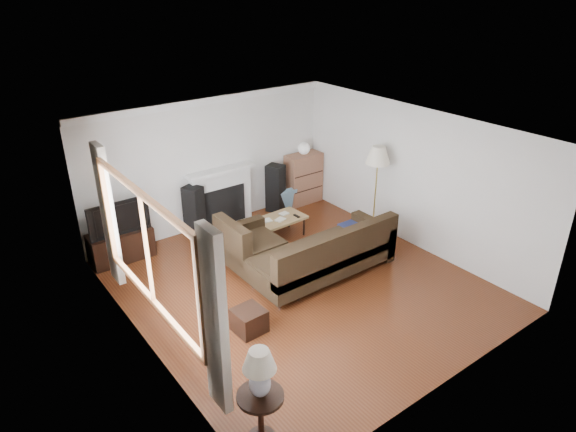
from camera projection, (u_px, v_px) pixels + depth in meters
room at (300, 214)px, 7.62m from camera, size 5.10×5.60×2.54m
window at (147, 250)px, 6.03m from camera, size 0.12×2.74×1.54m
curtain_near at (215, 323)px, 5.02m from camera, size 0.10×0.35×2.10m
curtain_far at (108, 216)px, 7.22m from camera, size 0.10×0.35×2.10m
fireplace at (222, 197)px, 9.90m from camera, size 1.40×0.26×1.15m
tv_stand at (121, 245)px, 8.79m from camera, size 1.05×0.47×0.53m
television at (116, 216)px, 8.55m from camera, size 1.03×0.13×0.59m
speaker_left at (194, 212)px, 9.49m from camera, size 0.38×0.41×0.98m
speaker_right at (276, 188)px, 10.48m from camera, size 0.39×0.42×1.00m
bookshelf at (303, 178)px, 10.88m from camera, size 0.78×0.37×1.08m
globe_lamp at (304, 148)px, 10.60m from camera, size 0.25×0.25×0.25m
sectional_sofa at (323, 252)px, 8.26m from camera, size 2.65×1.94×0.86m
coffee_table at (278, 228)px, 9.51m from camera, size 1.06×0.61×0.40m
footstool at (249, 320)px, 7.06m from camera, size 0.42×0.42×0.34m
floor_lamp at (375, 191)px, 9.40m from camera, size 0.52×0.52×1.72m
side_table at (261, 417)px, 5.35m from camera, size 0.49×0.49×0.62m
table_lamp at (260, 374)px, 5.09m from camera, size 0.35×0.35×0.56m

